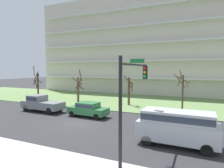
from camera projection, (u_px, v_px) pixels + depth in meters
ground at (79, 123)px, 18.75m from camera, size 160.00×160.00×0.00m
sidewalk_curb_near at (2, 156)px, 11.47m from camera, size 80.00×4.00×0.15m
grass_lawn_strip at (128, 101)px, 31.49m from camera, size 80.00×16.00×0.08m
apartment_building at (150, 47)px, 43.79m from camera, size 48.44×13.68×20.29m
tree_far_left at (37, 84)px, 32.50m from camera, size 1.42×1.62×5.68m
tree_left at (78, 88)px, 29.76m from camera, size 1.74×1.78×5.08m
tree_center at (129, 90)px, 27.51m from camera, size 1.29×1.31×4.31m
tree_right at (182, 89)px, 24.46m from camera, size 2.00×1.76×5.04m
van_silver_near_left at (177, 125)px, 13.11m from camera, size 5.25×2.13×2.36m
pickup_gray_center_left at (41, 103)px, 23.85m from camera, size 5.48×2.22×1.95m
sedan_green_center_right at (88, 109)px, 21.16m from camera, size 4.48×2.01×1.57m
traffic_signal_mast at (132, 89)px, 11.28m from camera, size 0.90×5.15×5.81m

